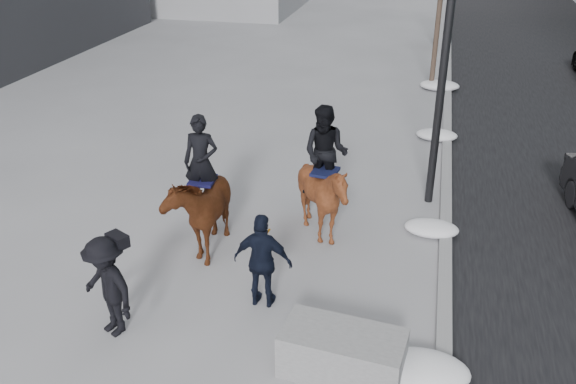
# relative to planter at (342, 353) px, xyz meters

# --- Properties ---
(ground) EXTENTS (120.00, 120.00, 0.00)m
(ground) POSITION_rel_planter_xyz_m (-1.51, 1.62, -0.36)
(ground) COLOR gray
(ground) RESTS_ON ground
(curb) EXTENTS (0.25, 90.00, 0.12)m
(curb) POSITION_rel_planter_xyz_m (1.49, 11.62, -0.30)
(curb) COLOR gray
(curb) RESTS_ON ground
(planter) EXTENTS (1.89, 1.09, 0.72)m
(planter) POSITION_rel_planter_xyz_m (0.00, 0.00, 0.00)
(planter) COLOR gray
(planter) RESTS_ON ground
(tree_near) EXTENTS (1.20, 1.20, 4.59)m
(tree_near) POSITION_rel_planter_xyz_m (0.89, 15.22, 1.93)
(tree_near) COLOR #3C2C23
(tree_near) RESTS_ON ground
(tree_far) EXTENTS (1.20, 1.20, 4.31)m
(tree_far) POSITION_rel_planter_xyz_m (0.89, 21.98, 1.79)
(tree_far) COLOR #362920
(tree_far) RESTS_ON ground
(mounted_left) EXTENTS (1.13, 2.20, 2.75)m
(mounted_left) POSITION_rel_planter_xyz_m (-3.30, 2.97, 0.66)
(mounted_left) COLOR #4B250F
(mounted_left) RESTS_ON ground
(mounted_right) EXTENTS (1.71, 1.87, 2.83)m
(mounted_right) POSITION_rel_planter_xyz_m (-1.02, 3.86, 0.77)
(mounted_right) COLOR #46200E
(mounted_right) RESTS_ON ground
(feeder) EXTENTS (1.04, 0.87, 1.75)m
(feeder) POSITION_rel_planter_xyz_m (-1.60, 1.37, 0.52)
(feeder) COLOR black
(feeder) RESTS_ON ground
(camera_crew) EXTENTS (1.31, 1.10, 1.75)m
(camera_crew) POSITION_rel_planter_xyz_m (-3.80, 0.07, 0.53)
(camera_crew) COLOR black
(camera_crew) RESTS_ON ground
(snow_piles) EXTENTS (1.41, 15.92, 0.36)m
(snow_piles) POSITION_rel_planter_xyz_m (1.19, 7.78, -0.20)
(snow_piles) COLOR silver
(snow_piles) RESTS_ON ground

